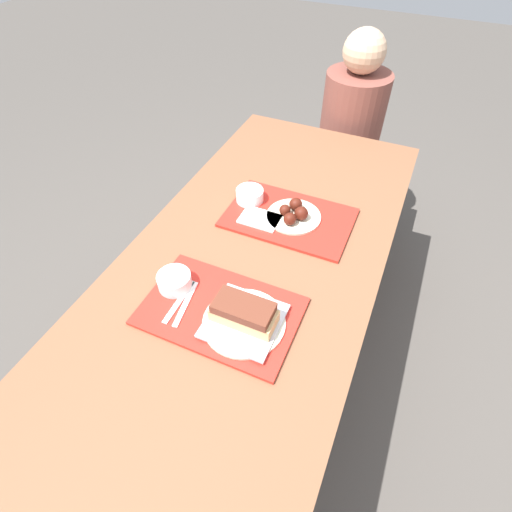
{
  "coord_description": "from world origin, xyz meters",
  "views": [
    {
      "loc": [
        0.38,
        -0.83,
        1.7
      ],
      "look_at": [
        0.02,
        -0.01,
        0.78
      ],
      "focal_mm": 28.0,
      "sensor_mm": 36.0,
      "label": 1
    }
  ],
  "objects": [
    {
      "name": "person_seated_across",
      "position": [
        0.05,
        1.16,
        0.73
      ],
      "size": [
        0.32,
        0.32,
        0.7
      ],
      "color": "brown",
      "rests_on": "picnic_bench_far"
    },
    {
      "name": "wings_plate_far",
      "position": [
        0.06,
        0.25,
        0.77
      ],
      "size": [
        0.2,
        0.2,
        0.06
      ],
      "color": "beige",
      "rests_on": "tray_far"
    },
    {
      "name": "ground_plane",
      "position": [
        0.0,
        0.0,
        0.0
      ],
      "size": [
        12.0,
        12.0,
        0.0
      ],
      "primitive_type": "plane",
      "color": "#4C4742"
    },
    {
      "name": "brisket_sandwich_plate",
      "position": [
        0.09,
        -0.25,
        0.78
      ],
      "size": [
        0.24,
        0.24,
        0.09
      ],
      "color": "beige",
      "rests_on": "tray_near"
    },
    {
      "name": "bowl_coleslaw_near",
      "position": [
        -0.16,
        -0.21,
        0.78
      ],
      "size": [
        0.1,
        0.1,
        0.05
      ],
      "color": "white",
      "rests_on": "tray_near"
    },
    {
      "name": "bowl_coleslaw_far",
      "position": [
        -0.13,
        0.28,
        0.78
      ],
      "size": [
        0.1,
        0.1,
        0.05
      ],
      "color": "white",
      "rests_on": "tray_far"
    },
    {
      "name": "picnic_table",
      "position": [
        0.0,
        0.0,
        0.65
      ],
      "size": [
        0.83,
        1.88,
        0.74
      ],
      "color": "brown",
      "rests_on": "ground_plane"
    },
    {
      "name": "plastic_knife_near",
      "position": [
        -0.1,
        -0.26,
        0.75
      ],
      "size": [
        0.04,
        0.17,
        0.0
      ],
      "color": "white",
      "rests_on": "tray_near"
    },
    {
      "name": "tray_far",
      "position": [
        0.04,
        0.25,
        0.74
      ],
      "size": [
        0.46,
        0.3,
        0.01
      ],
      "color": "red",
      "rests_on": "picnic_table"
    },
    {
      "name": "picnic_bench_far",
      "position": [
        0.0,
        1.16,
        0.37
      ],
      "size": [
        0.79,
        0.28,
        0.44
      ],
      "color": "brown",
      "rests_on": "ground_plane"
    },
    {
      "name": "plastic_fork_near",
      "position": [
        -0.12,
        -0.26,
        0.75
      ],
      "size": [
        0.02,
        0.17,
        0.0
      ],
      "color": "white",
      "rests_on": "tray_near"
    },
    {
      "name": "tray_near",
      "position": [
        0.01,
        -0.23,
        0.74
      ],
      "size": [
        0.46,
        0.3,
        0.01
      ],
      "color": "red",
      "rests_on": "picnic_table"
    },
    {
      "name": "napkin_far",
      "position": [
        -0.05,
        0.19,
        0.75
      ],
      "size": [
        0.14,
        0.1,
        0.01
      ],
      "color": "white",
      "rests_on": "tray_far"
    }
  ]
}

